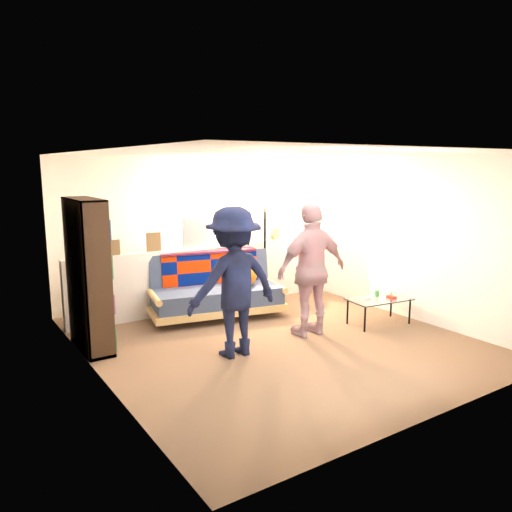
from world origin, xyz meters
The scene contains 10 objects.
ground centered at (0.00, 0.00, 0.00)m, with size 5.00×5.00×0.00m, color brown.
room_shell centered at (0.00, 0.47, 1.67)m, with size 4.60×5.05×2.45m.
half_wall_ledge centered at (0.00, 1.80, 0.50)m, with size 4.45×0.15×1.00m, color silver.
ledge_decor centered at (-0.23, 1.78, 1.18)m, with size 2.97×0.02×0.45m.
futon_sofa centered at (-0.12, 1.32, 0.40)m, with size 2.12×1.29×0.85m.
bookshelf centered at (-2.08, 0.97, 0.87)m, with size 0.31×0.93×1.87m.
coffee_table centered at (1.65, -0.32, 0.35)m, with size 0.95×0.60×0.46m.
floor_lamp centered at (0.95, 1.60, 1.18)m, with size 0.38×0.29×1.66m.
person_left centered at (-0.70, -0.18, 0.89)m, with size 1.15×0.66×1.78m, color black.
person_right centered at (0.53, -0.14, 0.89)m, with size 1.04×0.44×1.78m, color pink.
Camera 1 is at (-3.62, -5.12, 2.26)m, focal length 35.00 mm.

